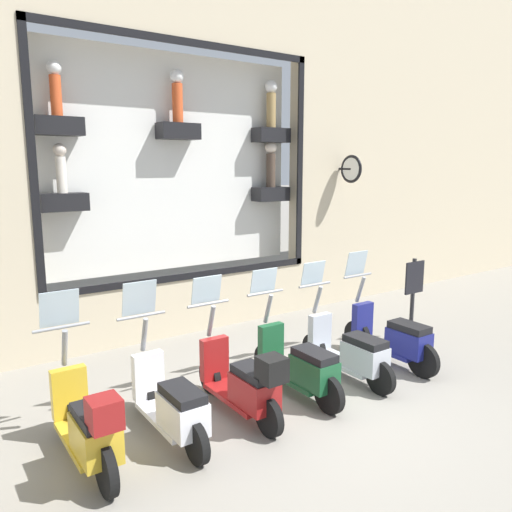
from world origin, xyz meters
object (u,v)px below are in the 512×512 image
scooter_green_2 (300,366)px  shop_sign_post (413,298)px  scooter_navy_0 (393,338)px  scooter_white_4 (171,404)px  scooter_red_3 (244,382)px  scooter_yellow_5 (89,425)px  scooter_silver_1 (350,352)px

scooter_green_2 → shop_sign_post: scooter_green_2 is taller
scooter_navy_0 → scooter_green_2: bearing=90.1°
scooter_white_4 → scooter_red_3: bearing=-94.1°
scooter_yellow_5 → scooter_red_3: bearing=-90.3°
scooter_silver_1 → shop_sign_post: scooter_silver_1 is taller
scooter_green_2 → scooter_yellow_5: 2.76m
scooter_navy_0 → scooter_red_3: size_ratio=1.01×
shop_sign_post → scooter_yellow_5: bearing=96.0°
scooter_navy_0 → scooter_yellow_5: bearing=90.8°
scooter_navy_0 → scooter_white_4: scooter_navy_0 is taller
scooter_red_3 → shop_sign_post: scooter_red_3 is taller
scooter_green_2 → scooter_white_4: (-0.00, 1.84, -0.01)m
scooter_silver_1 → scooter_navy_0: bearing=-89.6°
scooter_green_2 → scooter_yellow_5: scooter_yellow_5 is taller
scooter_red_3 → scooter_yellow_5: size_ratio=0.99×
scooter_navy_0 → shop_sign_post: 1.28m
scooter_navy_0 → scooter_green_2: scooter_navy_0 is taller
scooter_green_2 → scooter_silver_1: bearing=-90.1°
scooter_green_2 → scooter_white_4: bearing=90.0°
scooter_silver_1 → shop_sign_post: size_ratio=1.23×
shop_sign_post → scooter_red_3: bearing=98.9°
scooter_navy_0 → scooter_silver_1: scooter_navy_0 is taller
scooter_silver_1 → scooter_yellow_5: 3.68m
scooter_silver_1 → scooter_yellow_5: scooter_yellow_5 is taller
scooter_white_4 → scooter_yellow_5: bearing=93.5°
shop_sign_post → scooter_white_4: bearing=96.4°
scooter_green_2 → scooter_white_4: 1.84m
scooter_navy_0 → scooter_white_4: (-0.01, 3.68, -0.02)m
scooter_yellow_5 → scooter_silver_1: bearing=-89.1°
scooter_navy_0 → scooter_red_3: bearing=91.5°
scooter_red_3 → shop_sign_post: 3.93m
scooter_white_4 → shop_sign_post: 4.83m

